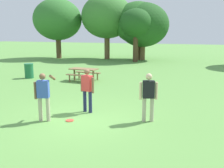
% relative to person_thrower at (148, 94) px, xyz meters
% --- Properties ---
extents(ground_plane, '(120.00, 120.00, 0.00)m').
position_rel_person_thrower_xyz_m(ground_plane, '(-2.27, -0.57, -0.94)').
color(ground_plane, '#609947').
extents(person_thrower, '(0.58, 0.34, 1.64)m').
position_rel_person_thrower_xyz_m(person_thrower, '(0.00, 0.00, 0.00)').
color(person_thrower, '#B7AD93').
rests_on(person_thrower, ground).
extents(person_catcher, '(0.58, 0.80, 1.64)m').
position_rel_person_thrower_xyz_m(person_catcher, '(-3.28, -1.21, 0.02)').
color(person_catcher, '#B7AD93').
rests_on(person_catcher, ground).
extents(person_bystander, '(0.60, 0.30, 1.64)m').
position_rel_person_thrower_xyz_m(person_bystander, '(-2.35, 0.19, 0.00)').
color(person_bystander, '#1E234C').
rests_on(person_bystander, ground).
extents(frisbee, '(0.27, 0.27, 0.03)m').
position_rel_person_thrower_xyz_m(frisbee, '(-2.49, -0.91, -0.93)').
color(frisbee, '#E04733').
rests_on(frisbee, ground).
extents(picnic_table_near, '(1.73, 1.46, 0.77)m').
position_rel_person_thrower_xyz_m(picnic_table_near, '(-5.39, 5.77, -0.38)').
color(picnic_table_near, olive).
rests_on(picnic_table_near, ground).
extents(trash_can_beside_table, '(0.59, 0.59, 0.96)m').
position_rel_person_thrower_xyz_m(trash_can_beside_table, '(-9.19, 5.36, -0.46)').
color(trash_can_beside_table, '#1E663D').
rests_on(trash_can_beside_table, ground).
extents(tree_tall_left, '(5.43, 5.43, 6.68)m').
position_rel_person_thrower_xyz_m(tree_tall_left, '(-14.55, 17.31, 3.40)').
color(tree_tall_left, brown).
rests_on(tree_tall_left, ground).
extents(tree_broad_center, '(5.60, 5.60, 7.04)m').
position_rel_person_thrower_xyz_m(tree_broad_center, '(-9.02, 18.54, 3.69)').
color(tree_broad_center, brown).
rests_on(tree_broad_center, ground).
extents(tree_far_right, '(5.22, 5.22, 6.17)m').
position_rel_person_thrower_xyz_m(tree_far_right, '(-5.65, 19.01, 2.99)').
color(tree_far_right, brown).
rests_on(tree_far_right, ground).
extents(tree_slender_mid, '(3.23, 3.23, 5.28)m').
position_rel_person_thrower_xyz_m(tree_slender_mid, '(-5.27, 16.93, 2.90)').
color(tree_slender_mid, '#4C3823').
rests_on(tree_slender_mid, ground).
extents(tree_back_left, '(5.47, 5.47, 6.06)m').
position_rel_person_thrower_xyz_m(tree_back_left, '(-5.07, 18.99, 2.77)').
color(tree_back_left, brown).
rests_on(tree_back_left, ground).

